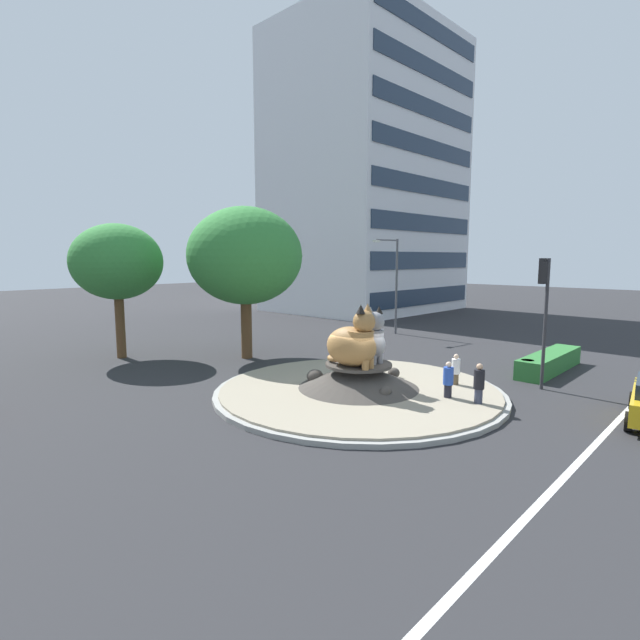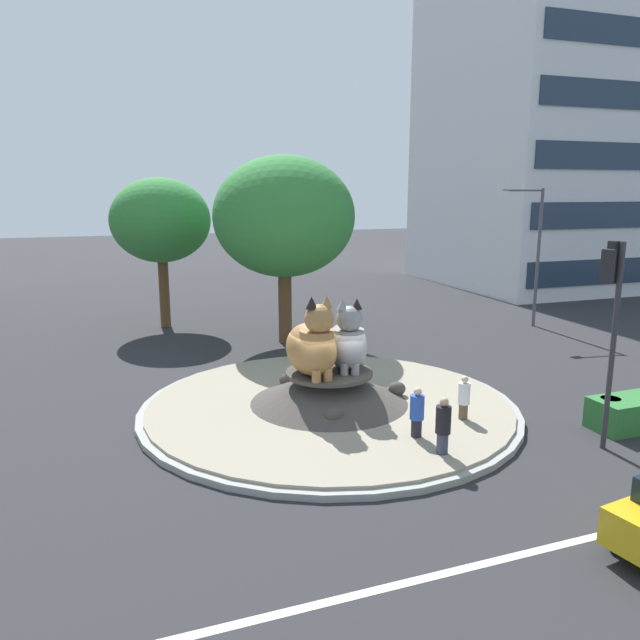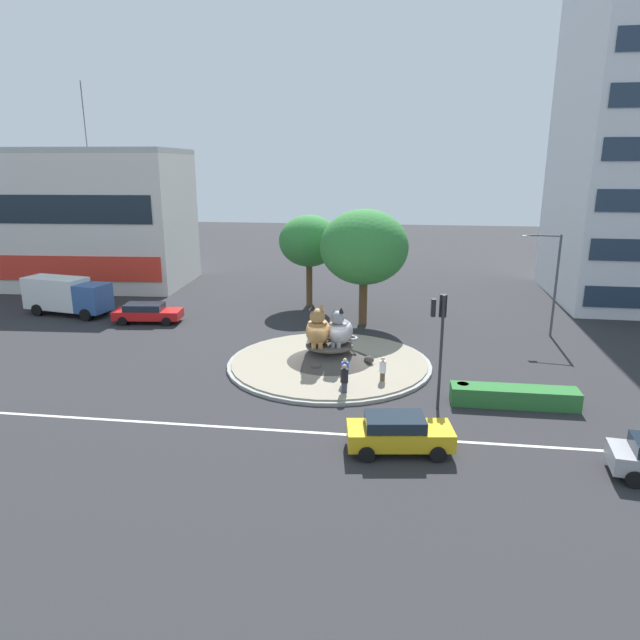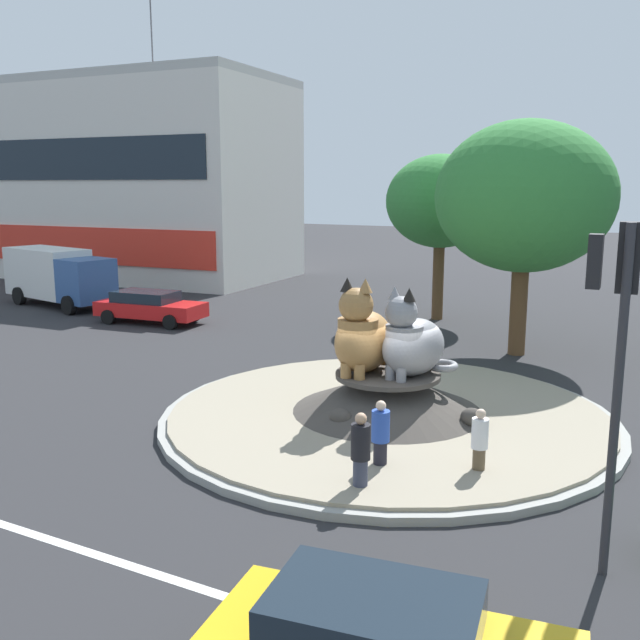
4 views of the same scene
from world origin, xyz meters
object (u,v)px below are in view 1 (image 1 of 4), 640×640
object	(u,v)px
cat_statue_grey	(368,341)
litter_bin	(527,370)
office_tower	(366,176)
streetlight_arm	(394,278)
pedestrian_blue_shirt	(448,382)
traffic_light_mast	(544,295)
second_tree_near_tower	(117,262)
broadleaf_tree_behind_island	(245,256)
pedestrian_white_shirt	(456,371)
cat_statue_tabby	(354,344)
pedestrian_black_shirt	(479,386)

from	to	relation	value
cat_statue_grey	litter_bin	distance (m)	7.83
office_tower	streetlight_arm	distance (m)	19.69
pedestrian_blue_shirt	litter_bin	world-z (taller)	pedestrian_blue_shirt
litter_bin	streetlight_arm	bearing A→B (deg)	60.55
traffic_light_mast	second_tree_near_tower	xyz separation A→B (m)	(-9.04, 19.15, 1.25)
cat_statue_grey	office_tower	distance (m)	34.13
office_tower	litter_bin	xyz separation A→B (m)	(-18.84, -23.90, -13.44)
broadleaf_tree_behind_island	second_tree_near_tower	size ratio (longest dim) A/B	1.12
pedestrian_blue_shirt	pedestrian_white_shirt	bearing A→B (deg)	120.60
cat_statue_tabby	office_tower	size ratio (longest dim) A/B	0.09
cat_statue_tabby	second_tree_near_tower	world-z (taller)	second_tree_near_tower
cat_statue_tabby	pedestrian_black_shirt	size ratio (longest dim) A/B	1.44
office_tower	second_tree_near_tower	xyz separation A→B (m)	(-29.19, -5.71, -8.65)
broadleaf_tree_behind_island	litter_bin	distance (m)	15.13
traffic_light_mast	pedestrian_blue_shirt	xyz separation A→B (m)	(-4.50, 1.79, -3.14)
traffic_light_mast	second_tree_near_tower	size ratio (longest dim) A/B	0.75
traffic_light_mast	streetlight_arm	size ratio (longest dim) A/B	0.81
office_tower	second_tree_near_tower	distance (m)	30.97
cat_statue_tabby	pedestrian_white_shirt	world-z (taller)	cat_statue_tabby
broadleaf_tree_behind_island	streetlight_arm	distance (m)	12.55
pedestrian_black_shirt	streetlight_arm	bearing A→B (deg)	-20.68
traffic_light_mast	litter_bin	bearing A→B (deg)	-56.02
second_tree_near_tower	pedestrian_blue_shirt	xyz separation A→B (m)	(4.54, -17.36, -4.39)
cat_statue_tabby	pedestrian_black_shirt	bearing A→B (deg)	19.55
second_tree_near_tower	pedestrian_blue_shirt	size ratio (longest dim) A/B	4.48
broadleaf_tree_behind_island	pedestrian_white_shirt	distance (m)	12.62
office_tower	second_tree_near_tower	world-z (taller)	office_tower
pedestrian_white_shirt	traffic_light_mast	bearing A→B (deg)	99.85
office_tower	cat_statue_grey	bearing A→B (deg)	-140.84
second_tree_near_tower	cat_statue_grey	bearing A→B (deg)	-74.29
pedestrian_white_shirt	litter_bin	xyz separation A→B (m)	(3.91, -1.51, -0.36)
cat_statue_tabby	second_tree_near_tower	bearing A→B (deg)	-173.70
traffic_light_mast	pedestrian_white_shirt	distance (m)	4.79
cat_statue_tabby	pedestrian_blue_shirt	distance (m)	3.84
pedestrian_white_shirt	cat_statue_grey	bearing A→B (deg)	-83.53
second_tree_near_tower	pedestrian_white_shirt	xyz separation A→B (m)	(6.44, -16.68, -4.43)
cat_statue_tabby	second_tree_near_tower	size ratio (longest dim) A/B	0.34
cat_statue_grey	pedestrian_white_shirt	bearing A→B (deg)	58.62
cat_statue_tabby	broadleaf_tree_behind_island	xyz separation A→B (m)	(1.96, 9.13, 3.39)
pedestrian_black_shirt	litter_bin	world-z (taller)	pedestrian_black_shirt
pedestrian_blue_shirt	cat_statue_tabby	bearing A→B (deg)	-138.49
office_tower	broadleaf_tree_behind_island	xyz separation A→B (m)	(-24.51, -10.83, -8.32)
cat_statue_grey	traffic_light_mast	distance (m)	7.48
office_tower	pedestrian_blue_shirt	bearing A→B (deg)	-135.73
streetlight_arm	pedestrian_white_shirt	bearing A→B (deg)	52.55
broadleaf_tree_behind_island	streetlight_arm	bearing A→B (deg)	-5.28
second_tree_near_tower	streetlight_arm	xyz separation A→B (m)	(17.08, -6.27, -1.23)
office_tower	broadleaf_tree_behind_island	bearing A→B (deg)	-154.98
office_tower	litter_bin	distance (m)	33.26
cat_statue_tabby	streetlight_arm	size ratio (longest dim) A/B	0.37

